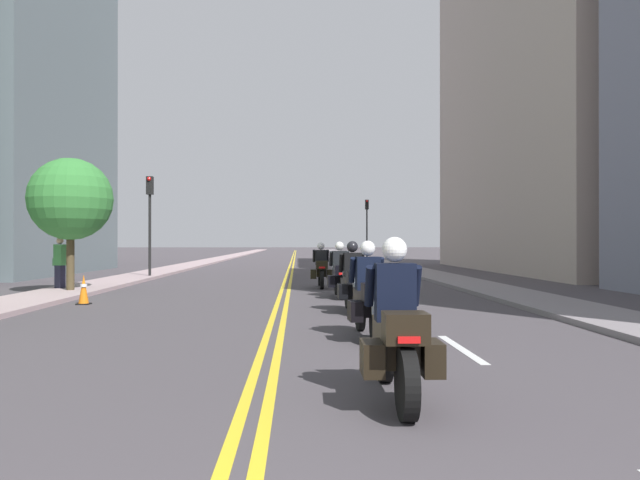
{
  "coord_description": "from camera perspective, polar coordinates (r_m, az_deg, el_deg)",
  "views": [
    {
      "loc": [
        0.41,
        -0.93,
        1.61
      ],
      "look_at": [
        1.02,
        15.29,
        1.67
      ],
      "focal_mm": 33.55,
      "sensor_mm": 36.0,
      "label": 1
    }
  ],
  "objects": [
    {
      "name": "centreline_yellow_outer",
      "position": [
        48.96,
        -2.5,
        -2.07
      ],
      "size": [
        0.12,
        132.0,
        0.01
      ],
      "primitive_type": "cube",
      "color": "yellow",
      "rests_on": "ground"
    },
    {
      "name": "pedestrian_0",
      "position": [
        21.11,
        -23.57,
        -2.07
      ],
      "size": [
        0.5,
        0.37,
        1.76
      ],
      "rotation": [
        0.0,
        0.0,
        2.64
      ],
      "color": "#232339",
      "rests_on": "ground"
    },
    {
      "name": "traffic_light_near",
      "position": [
        27.59,
        -15.93,
        3.01
      ],
      "size": [
        0.28,
        0.38,
        4.52
      ],
      "color": "black",
      "rests_on": "ground"
    },
    {
      "name": "sidewalk_left",
      "position": [
        49.48,
        -10.49,
        -1.98
      ],
      "size": [
        2.02,
        144.0,
        0.12
      ],
      "primitive_type": "cube",
      "color": "#AA9094",
      "rests_on": "ground"
    },
    {
      "name": "sidewalk_right",
      "position": [
        49.37,
        5.23,
        -1.99
      ],
      "size": [
        2.02,
        144.0,
        0.12
      ],
      "primitive_type": "cube",
      "color": "gray",
      "rests_on": "ground"
    },
    {
      "name": "building_right_1",
      "position": [
        36.81,
        22.29,
        13.09
      ],
      "size": [
        8.87,
        21.38,
        20.11
      ],
      "color": "#B4A296",
      "rests_on": "ground"
    },
    {
      "name": "lane_dashes_white",
      "position": [
        30.08,
        2.55,
        -3.25
      ],
      "size": [
        0.14,
        56.4,
        0.01
      ],
      "color": "silver",
      "rests_on": "ground"
    },
    {
      "name": "traffic_cone_0",
      "position": [
        16.61,
        -21.62,
        -4.42
      ],
      "size": [
        0.32,
        0.32,
        0.77
      ],
      "color": "black",
      "rests_on": "ground"
    },
    {
      "name": "motorcycle_3",
      "position": [
        17.33,
        1.91,
        -3.36
      ],
      "size": [
        0.77,
        2.25,
        1.62
      ],
      "rotation": [
        0.0,
        0.0,
        0.02
      ],
      "color": "black",
      "rests_on": "ground"
    },
    {
      "name": "motorcycle_1",
      "position": [
        10.03,
        4.67,
        -5.59
      ],
      "size": [
        0.78,
        2.21,
        1.63
      ],
      "rotation": [
        0.0,
        0.0,
        0.05
      ],
      "color": "black",
      "rests_on": "ground"
    },
    {
      "name": "ground_plane",
      "position": [
        48.96,
        -2.64,
        -2.08
      ],
      "size": [
        264.0,
        264.0,
        0.0
      ],
      "primitive_type": "plane",
      "color": "#454045"
    },
    {
      "name": "street_tree_0",
      "position": [
        20.19,
        -22.7,
        3.59
      ],
      "size": [
        2.56,
        2.56,
        4.23
      ],
      "color": "#473B25",
      "rests_on": "ground"
    },
    {
      "name": "traffic_light_far",
      "position": [
        49.56,
        4.49,
        2.01
      ],
      "size": [
        0.28,
        0.38,
        5.11
      ],
      "color": "black",
      "rests_on": "ground"
    },
    {
      "name": "centreline_yellow_inner",
      "position": [
        48.96,
        -2.78,
        -2.07
      ],
      "size": [
        0.12,
        132.0,
        0.01
      ],
      "primitive_type": "cube",
      "color": "yellow",
      "rests_on": "ground"
    },
    {
      "name": "motorcycle_4",
      "position": [
        21.02,
        0.1,
        -2.8
      ],
      "size": [
        0.76,
        2.28,
        1.6
      ],
      "rotation": [
        0.0,
        0.0,
        0.0
      ],
      "color": "black",
      "rests_on": "ground"
    },
    {
      "name": "motorcycle_0",
      "position": [
        6.14,
        7.26,
        -9.12
      ],
      "size": [
        0.77,
        2.17,
        1.67
      ],
      "rotation": [
        0.0,
        0.0,
        -0.01
      ],
      "color": "black",
      "rests_on": "ground"
    },
    {
      "name": "motorcycle_2",
      "position": [
        13.69,
        3.16,
        -4.15
      ],
      "size": [
        0.78,
        2.13,
        1.63
      ],
      "rotation": [
        0.0,
        0.0,
        0.04
      ],
      "color": "black",
      "rests_on": "ground"
    }
  ]
}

